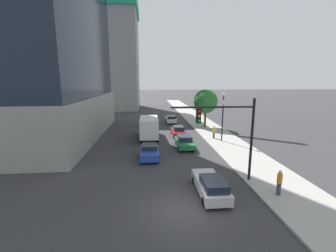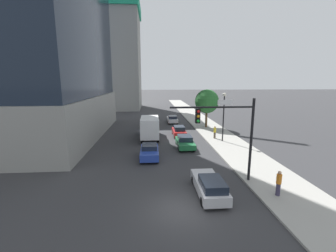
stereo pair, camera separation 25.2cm
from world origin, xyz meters
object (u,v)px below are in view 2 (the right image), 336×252
street_tree (207,101)px  car_gold (150,122)px  pedestrian_orange_shirt (279,183)px  car_green (185,142)px  construction_building (116,52)px  car_silver (210,186)px  car_white (172,119)px  car_blue (149,151)px  car_red (179,131)px  box_truck (150,126)px  pedestrian_yellow_shirt (215,132)px  street_lamp (224,110)px  traffic_light_pole (227,125)px

street_tree → car_gold: size_ratio=1.43×
street_tree → pedestrian_orange_shirt: (-0.72, -23.35, -3.40)m
car_gold → car_green: size_ratio=0.97×
pedestrian_orange_shirt → construction_building: bearing=108.9°
pedestrian_orange_shirt → car_silver: bearing=172.1°
car_white → car_green: bearing=-90.0°
car_white → car_blue: bearing=-101.8°
construction_building → car_blue: 47.67m
construction_building → street_tree: construction_building is taller
car_red → car_silver: 17.27m
box_truck → car_silver: bearing=-75.6°
car_red → pedestrian_yellow_shirt: 5.09m
car_red → car_gold: size_ratio=0.92×
street_lamp → car_red: bearing=144.8°
street_lamp → pedestrian_orange_shirt: bearing=-92.7°
construction_building → car_gold: (9.40, -27.44, -15.01)m
box_truck → construction_building: bearing=104.6°
traffic_light_pole → car_white: traffic_light_pole is taller
car_gold → pedestrian_yellow_shirt: size_ratio=2.66×
street_tree → car_white: size_ratio=1.38×
street_lamp → pedestrian_yellow_shirt: street_lamp is taller
traffic_light_pole → pedestrian_orange_shirt: traffic_light_pole is taller
car_white → pedestrian_yellow_shirt: size_ratio=2.74×
car_blue → pedestrian_orange_shirt: pedestrian_orange_shirt is taller
traffic_light_pole → car_silver: size_ratio=1.36×
construction_building → car_gold: bearing=-71.1°
construction_building → car_white: construction_building is taller
street_tree → car_red: bearing=-133.9°
pedestrian_yellow_shirt → car_blue: bearing=-141.0°
traffic_light_pole → car_blue: bearing=133.8°
street_tree → car_blue: street_tree is taller
car_white → box_truck: 12.37m
car_red → car_silver: size_ratio=0.87×
box_truck → pedestrian_yellow_shirt: size_ratio=4.26×
box_truck → street_lamp: bearing=-15.7°
box_truck → pedestrian_yellow_shirt: 8.83m
street_tree → box_truck: 11.74m
traffic_light_pole → car_silver: bearing=-131.4°
pedestrian_yellow_shirt → street_tree: bearing=84.9°
car_blue → pedestrian_orange_shirt: size_ratio=2.36×
car_gold → car_silver: size_ratio=0.94×
car_white → pedestrian_yellow_shirt: (4.56, -12.81, 0.29)m
construction_building → box_truck: size_ratio=5.36×
pedestrian_orange_shirt → traffic_light_pole: bearing=138.4°
box_truck → car_white: bearing=70.3°
car_red → box_truck: bearing=-166.0°
street_tree → car_gold: 10.33m
traffic_light_pole → pedestrian_yellow_shirt: bearing=77.6°
construction_building → box_truck: bearing=-75.4°
car_green → pedestrian_yellow_shirt: (4.56, 3.48, 0.29)m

